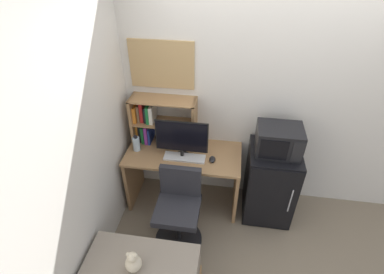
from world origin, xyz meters
TOP-DOWN VIEW (x-y plane):
  - wall_back at (0.40, 0.02)m, footprint 6.40×0.04m
  - wall_left at (-1.62, -1.60)m, footprint 0.04×4.40m
  - desk at (-0.92, -0.30)m, footprint 1.26×0.60m
  - hutch_bookshelf at (-1.27, -0.12)m, footprint 0.71×0.26m
  - monitor at (-0.92, -0.36)m, footprint 0.55×0.17m
  - keyboard at (-0.89, -0.39)m, footprint 0.44×0.14m
  - computer_mouse at (-0.59, -0.38)m, footprint 0.06×0.11m
  - water_bottle at (-1.44, -0.32)m, footprint 0.08×0.08m
  - mini_fridge at (0.06, -0.31)m, footprint 0.53×0.56m
  - microwave at (0.06, -0.31)m, footprint 0.44×0.35m
  - desk_chair at (-0.88, -0.83)m, footprint 0.50×0.50m
  - teddy_bear at (-1.12, -1.52)m, footprint 0.14×0.14m
  - wall_corkboard at (-1.18, -0.01)m, footprint 0.67×0.02m

SIDE VIEW (x-z plane):
  - desk_chair at x=-0.88m, z-range -0.04..0.83m
  - mini_fridge at x=0.06m, z-range 0.00..0.89m
  - desk at x=-0.92m, z-range 0.15..0.89m
  - teddy_bear at x=-1.12m, z-range 0.45..0.66m
  - keyboard at x=-0.89m, z-range 0.74..0.76m
  - computer_mouse at x=-0.59m, z-range 0.74..0.78m
  - water_bottle at x=-1.44m, z-range 0.74..0.92m
  - monitor at x=-0.92m, z-range 0.77..1.22m
  - microwave at x=0.06m, z-range 0.89..1.18m
  - hutch_bookshelf at x=-1.27m, z-range 0.76..1.31m
  - wall_back at x=0.40m, z-range 0.00..2.60m
  - wall_left at x=-1.62m, z-range 0.00..2.60m
  - wall_corkboard at x=-1.18m, z-range 1.38..1.88m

